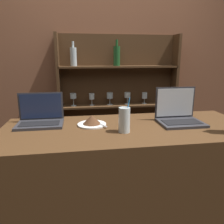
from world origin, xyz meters
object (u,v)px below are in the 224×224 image
laptop_near (40,118)px  laptop_far (179,115)px  water_glass (124,120)px  cake_plate (92,121)px

laptop_near → laptop_far: 0.97m
water_glass → laptop_near: bearing=155.7°
cake_plate → water_glass: bearing=-41.9°
laptop_near → water_glass: bearing=-24.3°
cake_plate → laptop_far: bearing=-2.9°
laptop_near → laptop_far: laptop_far is taller
laptop_far → water_glass: (-0.42, -0.14, 0.02)m
laptop_near → water_glass: size_ratio=1.40×
laptop_far → cake_plate: 0.61m
laptop_far → cake_plate: laptop_far is taller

